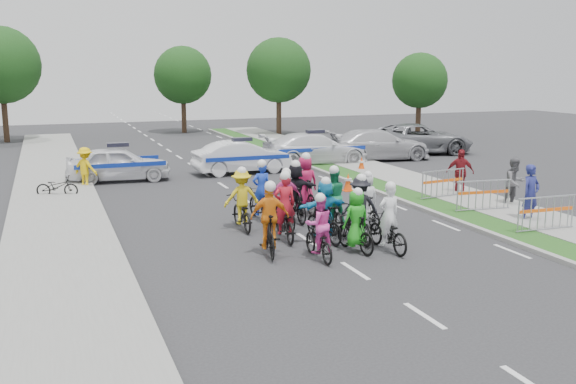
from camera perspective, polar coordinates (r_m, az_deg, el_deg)
name	(u,v)px	position (r m, az deg, el deg)	size (l,w,h in m)	color
ground	(355,271)	(15.44, 5.98, -7.00)	(90.00, 90.00, 0.00)	#28282B
curb_right	(424,209)	(22.08, 11.99, -1.50)	(0.20, 60.00, 0.12)	gray
grass_strip	(442,208)	(22.46, 13.49, -1.37)	(1.20, 60.00, 0.11)	#1E4C18
sidewalk_right	(485,204)	(23.51, 17.13, -0.99)	(2.40, 60.00, 0.13)	gray
sidewalk_left	(60,242)	(18.68, -19.63, -4.19)	(3.00, 60.00, 0.13)	gray
rider_0	(388,228)	(17.04, 8.85, -3.17)	(0.70, 1.86, 1.87)	black
rider_1	(356,227)	(16.82, 6.04, -3.08)	(0.79, 1.69, 1.73)	black
rider_2	(319,234)	(16.11, 2.74, -3.78)	(0.73, 1.70, 1.72)	black
rider_3	(269,227)	(16.45, -1.66, -3.09)	(1.05, 1.93, 1.96)	black
rider_4	(359,215)	(17.84, 6.35, -2.05)	(1.14, 1.95, 1.92)	black
rider_5	(324,215)	(17.65, 3.25, -2.03)	(1.52, 1.81, 1.85)	black
rider_6	(284,217)	(17.92, -0.33, -2.23)	(0.88, 1.99, 1.97)	black
rider_7	(366,205)	(19.39, 6.95, -1.19)	(0.75, 1.68, 1.75)	black
rider_8	(332,205)	(19.15, 3.97, -1.19)	(0.89, 1.96, 1.93)	black
rider_9	(285,205)	(19.11, -0.24, -1.19)	(0.94, 1.78, 1.86)	black
rider_10	(242,205)	(19.09, -4.15, -1.16)	(1.07, 1.89, 1.91)	black
rider_11	(295,196)	(19.99, 0.60, -0.34)	(1.56, 1.87, 1.96)	black
rider_12	(261,200)	(20.21, -2.40, -0.73)	(0.83, 1.96, 1.95)	black
rider_13	(305,190)	(21.17, 1.51, 0.20)	(0.86, 1.94, 2.03)	black
police_car_0	(118,164)	(28.12, -14.83, 2.44)	(1.74, 4.32, 1.47)	white
police_car_1	(242,157)	(29.30, -4.09, 3.11)	(1.56, 4.46, 1.47)	white
police_car_2	(315,149)	(31.95, 2.42, 3.87)	(2.19, 5.38, 1.56)	white
civilian_sedan	(378,145)	(33.74, 8.03, 4.18)	(2.23, 5.50, 1.60)	#BDBCC2
civilian_suv	(418,139)	(36.63, 11.48, 4.67)	(2.77, 6.02, 1.67)	slate
spectator_0	(531,194)	(21.22, 20.77, -0.14)	(0.66, 0.44, 1.82)	navy
spectator_1	(515,182)	(23.44, 19.51, 0.81)	(0.83, 0.65, 1.72)	#555459
spectator_2	(460,172)	(25.04, 15.04, 1.72)	(1.02, 0.42, 1.74)	maroon
marshal_hiviz	(85,168)	(26.91, -17.56, 2.08)	(1.05, 0.60, 1.63)	yellow
barrier_0	(546,215)	(19.96, 21.94, -1.93)	(2.00, 0.50, 1.12)	#A5A8AD
barrier_1	(483,197)	(22.08, 16.96, -0.42)	(2.00, 0.50, 1.12)	#A5A8AD
barrier_2	(443,185)	(23.91, 13.59, 0.60)	(2.00, 0.50, 1.12)	#A5A8AD
cone_0	(348,182)	(25.17, 5.36, 0.87)	(0.40, 0.40, 0.70)	#F24C0C
cone_1	(362,164)	(29.99, 6.55, 2.49)	(0.40, 0.40, 0.70)	#F24C0C
parked_bike	(57,187)	(25.32, -19.84, 0.46)	(0.53, 1.52, 0.80)	black
tree_1	(279,70)	(45.84, -0.83, 10.76)	(4.55, 4.55, 6.82)	#382619
tree_2	(420,81)	(46.23, 11.62, 9.67)	(3.85, 3.85, 5.77)	#382619
tree_3	(1,65)	(45.14, -24.18, 10.25)	(4.90, 4.90, 7.35)	#382619
tree_4	(183,75)	(48.06, -9.35, 10.21)	(4.20, 4.20, 6.30)	#382619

